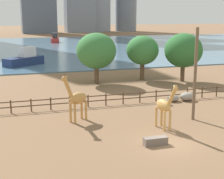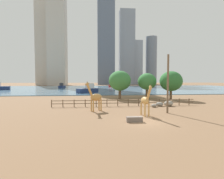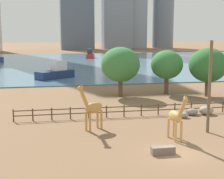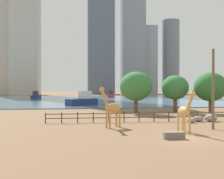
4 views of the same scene
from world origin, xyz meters
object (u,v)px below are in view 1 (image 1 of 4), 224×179
Objects in this scene: utility_pole at (195,75)px; boulder_by_pole at (173,98)px; giraffe_tall at (165,106)px; boat_tug at (25,59)px; boulder_small at (166,102)px; tree_center_broad at (96,51)px; boulder_near_fence at (187,96)px; tree_left_large at (183,50)px; giraffe_companion at (77,98)px; tree_right_tall at (143,50)px; boat_barge at (55,39)px; feeding_trough at (155,141)px.

utility_pole reaches higher than boulder_by_pole.
giraffe_tall is 41.08m from boat_tug.
boulder_small is 14.67m from tree_center_broad.
giraffe_tall is 4.26× the size of boulder_small.
utility_pole reaches higher than boulder_near_fence.
tree_left_large is at bearing 63.88° from boulder_near_fence.
tree_left_large is at bearing -175.39° from giraffe_companion.
tree_right_tall is (7.11, 0.69, -0.21)m from tree_center_broad.
boat_tug is at bearing 173.60° from boat_barge.
tree_right_tall is (6.64, 21.15, 2.31)m from giraffe_tall.
tree_left_large is (8.10, 11.28, 4.15)m from boulder_small.
feeding_trough is (-7.24, -11.24, -0.07)m from boulder_by_pole.
boulder_small is at bearing 90.92° from utility_pole.
utility_pole is (3.72, 1.63, 2.17)m from giraffe_tall.
tree_left_large is at bearing -9.97° from tree_center_broad.
boat_tug reaches higher than feeding_trough.
tree_right_tall is (-0.06, 13.10, 3.85)m from boulder_near_fence.
boulder_by_pole is (5.04, 8.11, -1.66)m from giraffe_tall.
tree_center_broad is at bearing 102.55° from utility_pole.
tree_center_broad reaches higher than tree_left_large.
boulder_near_fence is 14.90m from tree_center_broad.
boat_barge is at bearing -140.80° from boat_tug.
tree_center_broad is 0.91× the size of boat_tug.
tree_left_large is 5.83m from tree_right_tall.
tree_left_large is (18.31, 14.09, 2.30)m from giraffe_companion.
boulder_small is at bearing -161.75° from boulder_near_fence.
tree_right_tall is at bearing -169.92° from boat_barge.
boat_tug is at bearing 116.24° from boulder_near_fence.
boulder_near_fence is 1.24× the size of boulder_by_pole.
giraffe_companion is 4.60× the size of boulder_small.
giraffe_tall is 3.14× the size of boulder_by_pole.
giraffe_tall is at bearing -156.38° from utility_pole.
giraffe_companion is at bearing 57.32° from boat_tug.
boulder_by_pole is 1.36× the size of boulder_small.
giraffe_companion reaches higher than feeding_trough.
boulder_near_fence reaches higher than feeding_trough.
giraffe_tall is 0.57× the size of boat_barge.
giraffe_tall is at bearing -117.32° from boulder_small.
feeding_trough is at bearing -41.52° from giraffe_tall.
boulder_near_fence is 35.69m from boat_tug.
boat_barge reaches higher than boulder_small.
boat_barge is (0.14, 84.03, 0.97)m from boulder_small.
boat_tug is at bearing 133.75° from tree_left_large.
tree_center_broad is 7.15m from tree_right_tall.
giraffe_companion is at bearing 120.81° from feeding_trough.
boulder_near_fence is 0.21× the size of boat_tug.
feeding_trough is 0.26× the size of tree_center_broad.
boat_barge reaches higher than boulder_near_fence.
tree_center_broad is 1.09× the size of tree_right_tall.
tree_center_broad reaches higher than tree_right_tall.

